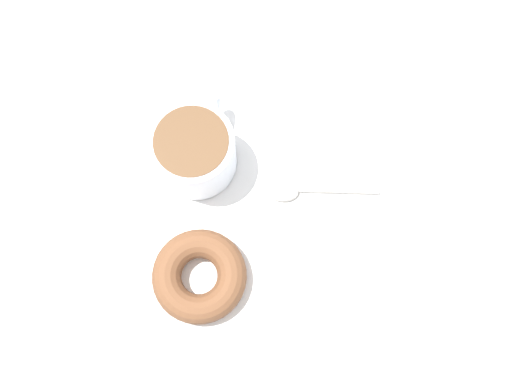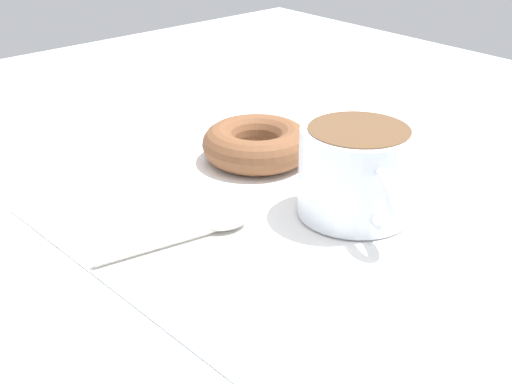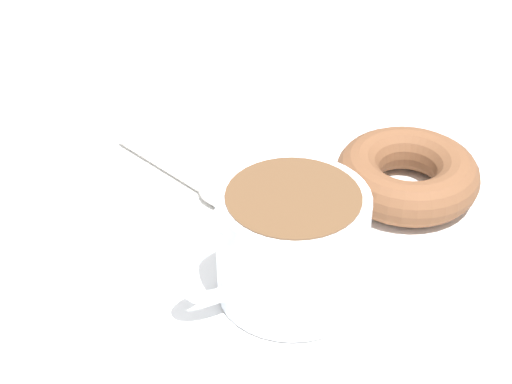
% 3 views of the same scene
% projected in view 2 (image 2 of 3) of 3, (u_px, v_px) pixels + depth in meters
% --- Properties ---
extents(ground_plane, '(1.20, 1.20, 0.02)m').
position_uv_depth(ground_plane, '(242.00, 234.00, 0.58)').
color(ground_plane, '#B2BCC6').
extents(napkin, '(0.30, 0.30, 0.00)m').
position_uv_depth(napkin, '(256.00, 215.00, 0.58)').
color(napkin, white).
rests_on(napkin, ground_plane).
extents(coffee_cup, '(0.09, 0.12, 0.07)m').
position_uv_depth(coffee_cup, '(357.00, 171.00, 0.57)').
color(coffee_cup, silver).
rests_on(coffee_cup, napkin).
extents(donut, '(0.10, 0.10, 0.03)m').
position_uv_depth(donut, '(257.00, 144.00, 0.68)').
color(donut, brown).
rests_on(donut, napkin).
extents(spoon, '(0.13, 0.04, 0.01)m').
position_uv_depth(spoon, '(209.00, 229.00, 0.55)').
color(spoon, '#B7B2A8').
rests_on(spoon, napkin).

